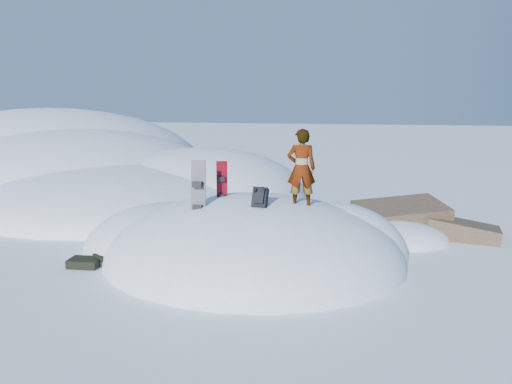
% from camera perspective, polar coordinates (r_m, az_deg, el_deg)
% --- Properties ---
extents(ground, '(120.00, 120.00, 0.00)m').
position_cam_1_polar(ground, '(11.75, -0.40, -7.74)').
color(ground, white).
rests_on(ground, ground).
extents(snow_mound, '(8.00, 6.00, 3.00)m').
position_cam_1_polar(snow_mound, '(12.01, -0.99, -7.33)').
color(snow_mound, white).
rests_on(snow_mound, ground).
extents(snow_ridge, '(21.50, 18.50, 6.40)m').
position_cam_1_polar(snow_ridge, '(24.60, -20.08, 1.41)').
color(snow_ridge, white).
rests_on(snow_ridge, ground).
extents(rock_outcrop, '(4.68, 4.41, 1.68)m').
position_cam_1_polar(rock_outcrop, '(14.49, 16.66, -4.54)').
color(rock_outcrop, brown).
rests_on(rock_outcrop, ground).
extents(snowboard_red, '(0.26, 0.18, 1.37)m').
position_cam_1_polar(snowboard_red, '(11.60, -3.91, 0.26)').
color(snowboard_red, red).
rests_on(snowboard_red, snow_mound).
extents(snowboard_dark, '(0.33, 0.25, 1.70)m').
position_cam_1_polar(snowboard_dark, '(10.88, -6.64, -0.74)').
color(snowboard_dark, black).
rests_on(snowboard_dark, snow_mound).
extents(backpack, '(0.34, 0.44, 0.52)m').
position_cam_1_polar(backpack, '(10.59, 0.45, -0.66)').
color(backpack, black).
rests_on(backpack, snow_mound).
extents(gear_pile, '(0.89, 0.67, 0.24)m').
position_cam_1_polar(gear_pile, '(11.87, -18.70, -7.55)').
color(gear_pile, black).
rests_on(gear_pile, ground).
extents(person, '(0.69, 0.52, 1.73)m').
position_cam_1_polar(person, '(10.94, 5.21, 2.71)').
color(person, slate).
rests_on(person, snow_mound).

